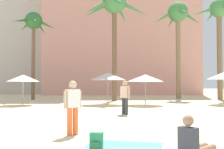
# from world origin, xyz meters

# --- Properties ---
(hotel_pink) EXTENTS (20.32, 11.15, 17.32)m
(hotel_pink) POSITION_xyz_m (2.89, 32.69, 8.66)
(hotel_pink) COLOR #DB9989
(hotel_pink) RESTS_ON ground
(palm_tree_far_left) EXTENTS (5.03, 5.23, 9.30)m
(palm_tree_far_left) POSITION_xyz_m (10.91, 18.00, 7.41)
(palm_tree_far_left) COLOR brown
(palm_tree_far_left) RESTS_ON ground
(palm_tree_left) EXTENTS (5.99, 6.02, 9.64)m
(palm_tree_left) POSITION_xyz_m (1.19, 17.22, 7.99)
(palm_tree_left) COLOR brown
(palm_tree_left) RESTS_ON ground
(palm_tree_center) EXTENTS (3.91, 4.20, 8.14)m
(palm_tree_center) POSITION_xyz_m (-6.21, 19.11, 6.78)
(palm_tree_center) COLOR brown
(palm_tree_center) RESTS_ON ground
(palm_tree_right) EXTENTS (5.08, 5.19, 9.48)m
(palm_tree_right) POSITION_xyz_m (7.59, 19.76, 7.74)
(palm_tree_right) COLOR #896B4C
(palm_tree_right) RESTS_ON ground
(cafe_umbrella_0) EXTENTS (2.32, 2.32, 2.13)m
(cafe_umbrella_0) POSITION_xyz_m (-5.48, 13.37, 1.88)
(cafe_umbrella_0) COLOR gray
(cafe_umbrella_0) RESTS_ON ground
(cafe_umbrella_1) EXTENTS (2.63, 2.63, 2.15)m
(cafe_umbrella_1) POSITION_xyz_m (3.14, 12.98, 1.89)
(cafe_umbrella_1) COLOR gray
(cafe_umbrella_1) RESTS_ON ground
(cafe_umbrella_2) EXTENTS (2.40, 2.40, 2.31)m
(cafe_umbrella_2) POSITION_xyz_m (8.83, 12.98, 2.06)
(cafe_umbrella_2) COLOR gray
(cafe_umbrella_2) RESTS_ON ground
(cafe_umbrella_3) EXTENTS (2.59, 2.59, 2.29)m
(cafe_umbrella_3) POSITION_xyz_m (0.52, 13.46, 2.02)
(cafe_umbrella_3) COLOR gray
(cafe_umbrella_3) RESTS_ON ground
(beach_towel) EXTENTS (2.05, 1.40, 0.01)m
(beach_towel) POSITION_xyz_m (0.54, 1.19, 0.01)
(beach_towel) COLOR #4CC6D6
(beach_towel) RESTS_ON ground
(backpack) EXTENTS (0.33, 0.29, 0.42)m
(backpack) POSITION_xyz_m (-0.16, 0.75, 0.20)
(backpack) COLOR #257C54
(backpack) RESTS_ON ground
(person_mid_left) EXTENTS (0.99, 0.88, 0.88)m
(person_mid_left) POSITION_xyz_m (1.96, 0.30, 0.30)
(person_mid_left) COLOR #936B51
(person_mid_left) RESTS_ON ground
(person_near_left) EXTENTS (0.50, 0.49, 1.67)m
(person_near_left) POSITION_xyz_m (1.17, 7.55, 0.91)
(person_near_left) COLOR #3D3D42
(person_near_left) RESTS_ON ground
(person_far_left) EXTENTS (0.54, 0.43, 1.64)m
(person_far_left) POSITION_xyz_m (-0.90, 2.57, 0.89)
(person_far_left) COLOR orange
(person_far_left) RESTS_ON ground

